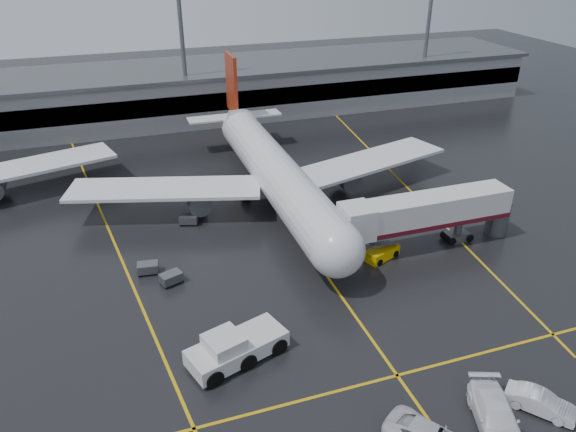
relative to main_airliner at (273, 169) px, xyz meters
name	(u,v)px	position (x,y,z in m)	size (l,w,h in m)	color
ground	(299,237)	(0.00, -9.70, -4.21)	(220.00, 220.00, 0.00)	black
apron_line_centre	(299,237)	(0.00, -9.70, -4.20)	(0.25, 90.00, 0.02)	gold
apron_line_stop	(397,375)	(0.00, -31.70, -4.20)	(60.00, 0.25, 0.02)	gold
apron_line_left	(106,224)	(-20.00, 0.30, -4.20)	(0.25, 70.00, 0.02)	gold
apron_line_right	(400,180)	(18.00, 0.30, -4.20)	(0.25, 70.00, 0.02)	gold
terminal	(210,89)	(0.00, 38.23, 0.11)	(122.00, 19.00, 8.60)	gray
light_mast_mid	(182,38)	(-5.00, 32.30, 10.27)	(3.00, 1.20, 25.45)	#595B60
light_mast_right	(428,24)	(40.00, 32.30, 10.27)	(3.00, 1.20, 25.45)	#595B60
main_airliner	(273,169)	(0.00, 0.00, 0.00)	(48.80, 45.60, 14.10)	silver
jet_bridge	(427,214)	(11.87, -15.70, -0.28)	(19.90, 3.40, 6.05)	silver
pushback_tractor	(235,348)	(-11.23, -26.03, -3.09)	(8.48, 5.49, 2.82)	silver
belt_loader	(382,253)	(6.62, -16.34, -3.62)	(4.11, 2.91, 2.40)	#E8AE05
service_van_b	(496,416)	(3.91, -38.03, -3.27)	(2.64, 6.50, 1.89)	white
service_van_c	(540,402)	(7.76, -37.87, -3.44)	(1.64, 4.70, 1.55)	silver
baggage_cart_a	(171,278)	(-14.52, -13.98, -3.58)	(2.33, 1.92, 1.12)	#595B60
baggage_cart_b	(148,268)	(-16.43, -11.51, -3.58)	(2.14, 1.53, 1.12)	#595B60
baggage_cart_c	(189,219)	(-10.97, -2.76, -3.58)	(2.31, 1.87, 1.12)	#595B60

